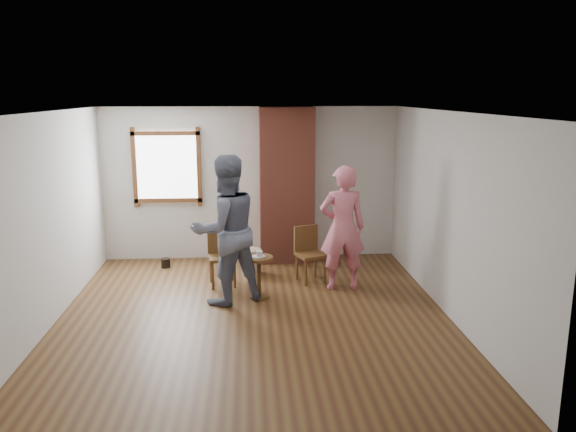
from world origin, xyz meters
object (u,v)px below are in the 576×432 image
object	(u,v)px
stoneware_crock	(251,262)
man	(226,230)
dining_chair_left	(222,253)
dining_chair_right	(309,251)
side_table	(259,270)
person_pink	(343,228)

from	to	relation	value
stoneware_crock	man	size ratio (longest dim) A/B	0.20
dining_chair_left	dining_chair_right	bearing A→B (deg)	-5.42
stoneware_crock	dining_chair_left	size ratio (longest dim) A/B	0.48
stoneware_crock	side_table	size ratio (longest dim) A/B	0.69
stoneware_crock	side_table	world-z (taller)	side_table
dining_chair_left	side_table	xyz separation A→B (m)	(0.54, -0.64, -0.08)
dining_chair_left	person_pink	bearing A→B (deg)	-18.92
person_pink	side_table	bearing A→B (deg)	13.03
stoneware_crock	dining_chair_left	world-z (taller)	dining_chair_left
dining_chair_right	side_table	xyz separation A→B (m)	(-0.78, -0.70, -0.07)
stoneware_crock	dining_chair_right	distance (m)	0.98
dining_chair_left	man	bearing A→B (deg)	-90.83
dining_chair_left	side_table	world-z (taller)	dining_chair_left
dining_chair_right	person_pink	xyz separation A→B (m)	(0.44, -0.40, 0.44)
dining_chair_right	stoneware_crock	bearing A→B (deg)	138.46
stoneware_crock	man	xyz separation A→B (m)	(-0.35, -1.16, 0.81)
stoneware_crock	person_pink	bearing A→B (deg)	-29.53
stoneware_crock	person_pink	distance (m)	1.67
side_table	man	size ratio (longest dim) A/B	0.30
dining_chair_left	man	distance (m)	0.93
person_pink	dining_chair_right	bearing A→B (deg)	-43.01
man	person_pink	distance (m)	1.72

